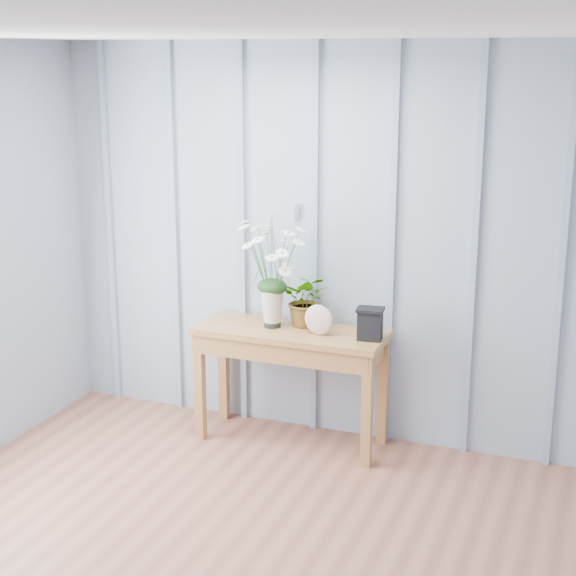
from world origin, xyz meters
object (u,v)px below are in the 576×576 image
at_px(felt_disc_vessel, 319,320).
at_px(carved_box, 370,324).
at_px(daisy_vase, 272,261).
at_px(sideboard, 291,347).

distance_m(felt_disc_vessel, carved_box, 0.32).
height_order(daisy_vase, felt_disc_vessel, daisy_vase).
distance_m(sideboard, carved_box, 0.56).
relative_size(daisy_vase, carved_box, 3.43).
bearing_deg(carved_box, felt_disc_vessel, -175.70).
bearing_deg(sideboard, carved_box, -1.80).
bearing_deg(carved_box, daisy_vase, 177.55).
bearing_deg(felt_disc_vessel, daisy_vase, 178.25).
relative_size(sideboard, felt_disc_vessel, 6.27).
distance_m(daisy_vase, felt_disc_vessel, 0.47).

